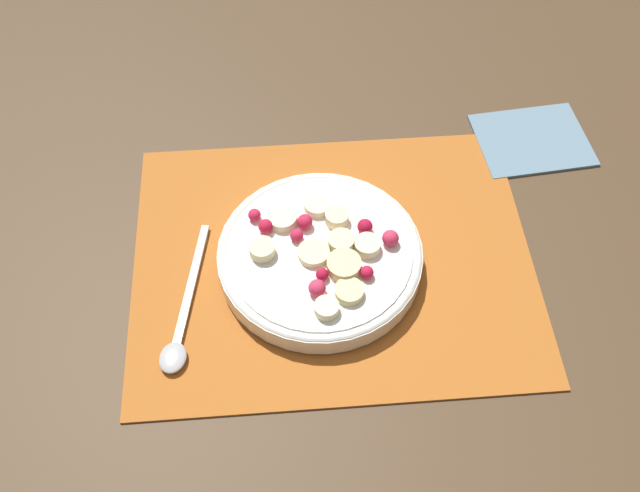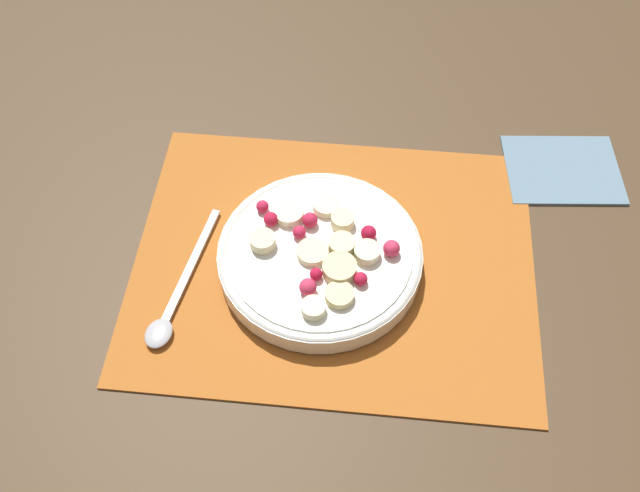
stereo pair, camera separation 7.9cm
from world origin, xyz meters
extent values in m
plane|color=#4C3823|center=(0.00, 0.00, 0.00)|extent=(3.00, 3.00, 0.00)
cube|color=#B26023|center=(0.00, 0.00, 0.00)|extent=(0.46, 0.36, 0.01)
cylinder|color=silver|center=(0.02, 0.01, 0.02)|extent=(0.23, 0.23, 0.03)
torus|color=silver|center=(0.02, 0.01, 0.03)|extent=(0.23, 0.23, 0.01)
cylinder|color=white|center=(0.02, 0.01, 0.03)|extent=(0.21, 0.21, 0.00)
cylinder|color=beige|center=(0.08, 0.01, 0.04)|extent=(0.03, 0.03, 0.01)
cylinder|color=beige|center=(0.02, 0.02, 0.04)|extent=(0.04, 0.04, 0.01)
cylinder|color=#F4EAB7|center=(0.01, -0.05, 0.04)|extent=(0.04, 0.04, 0.01)
cylinder|color=beige|center=(-0.01, 0.01, 0.04)|extent=(0.04, 0.04, 0.01)
cylinder|color=beige|center=(-0.01, 0.04, 0.04)|extent=(0.04, 0.04, 0.01)
cylinder|color=#F4EAB7|center=(0.01, 0.09, 0.04)|extent=(0.04, 0.04, 0.01)
cylinder|color=beige|center=(-0.01, 0.07, 0.04)|extent=(0.04, 0.04, 0.01)
cylinder|color=#F4EAB7|center=(-0.04, 0.01, 0.04)|extent=(0.04, 0.04, 0.01)
cylinder|color=beige|center=(-0.01, -0.03, 0.04)|extent=(0.04, 0.04, 0.01)
cylinder|color=#F4EAB7|center=(0.06, -0.03, 0.04)|extent=(0.05, 0.05, 0.01)
sphere|color=#D12347|center=(0.03, -0.02, 0.04)|extent=(0.02, 0.02, 0.02)
sphere|color=#D12347|center=(0.04, -0.01, 0.04)|extent=(0.02, 0.02, 0.02)
sphere|color=#D12347|center=(0.09, -0.04, 0.04)|extent=(0.01, 0.01, 0.01)
sphere|color=red|center=(-0.03, 0.05, 0.04)|extent=(0.02, 0.02, 0.02)
sphere|color=#DB3356|center=(-0.06, 0.01, 0.04)|extent=(0.02, 0.02, 0.02)
sphere|color=#DB3356|center=(0.02, 0.06, 0.04)|extent=(0.02, 0.02, 0.02)
sphere|color=#B21433|center=(-0.04, -0.01, 0.04)|extent=(0.02, 0.02, 0.02)
sphere|color=red|center=(0.07, -0.02, 0.04)|extent=(0.02, 0.02, 0.02)
sphere|color=#B21433|center=(0.02, 0.05, 0.04)|extent=(0.01, 0.01, 0.01)
cube|color=#B2B2B7|center=(0.16, 0.02, 0.01)|extent=(0.04, 0.16, 0.00)
ellipsoid|color=#B2B2B7|center=(0.18, 0.12, 0.01)|extent=(0.03, 0.04, 0.01)
cube|color=slate|center=(-0.28, -0.17, 0.00)|extent=(0.15, 0.13, 0.01)
camera|label=1|loc=(0.05, 0.46, 0.69)|focal=40.00mm
camera|label=2|loc=(-0.03, 0.46, 0.69)|focal=40.00mm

